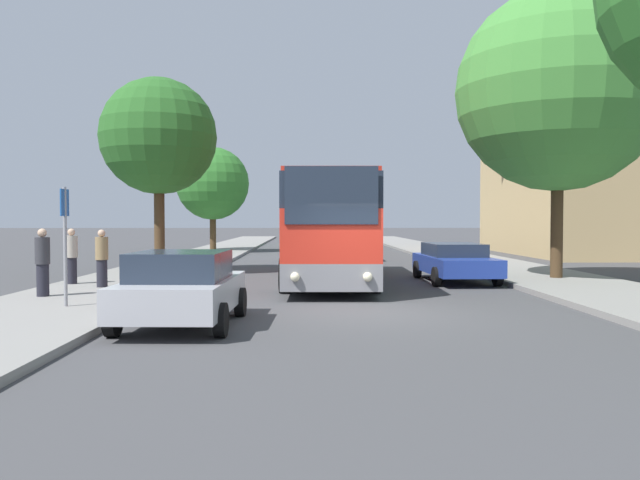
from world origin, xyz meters
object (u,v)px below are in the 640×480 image
bus_middle (320,224)px  parked_car_left_curb (182,287)px  pedestrian_waiting_far (102,258)px  bus_stop_sign (65,233)px  pedestrian_waiting_near (43,262)px  parked_car_right_near (454,261)px  tree_left_near (213,184)px  tree_right_near (558,90)px  bus_front (329,227)px  bus_rear (317,224)px  pedestrian_walking_back (72,256)px  tree_left_far (159,137)px

bus_middle → parked_car_left_curb: 23.52m
bus_middle → pedestrian_waiting_far: size_ratio=7.37×
bus_stop_sign → pedestrian_waiting_near: 2.40m
parked_car_right_near → tree_left_near: bearing=-62.2°
tree_left_near → tree_right_near: 24.48m
bus_front → parked_car_right_near: size_ratio=2.34×
bus_rear → pedestrian_walking_back: (-7.83, -30.98, -0.76)m
parked_car_right_near → tree_left_far: tree_left_far is taller
bus_middle → bus_stop_sign: bus_middle is taller
bus_front → tree_right_near: (7.63, -0.22, 4.56)m
parked_car_left_curb → tree_left_near: (-3.68, 28.14, 3.66)m
bus_middle → tree_left_far: tree_left_far is taller
parked_car_left_curb → tree_right_near: 14.85m
bus_front → bus_stop_sign: bearing=-130.2°
parked_car_right_near → pedestrian_walking_back: bearing=7.2°
parked_car_right_near → tree_left_near: size_ratio=0.71×
bus_front → parked_car_left_curb: bus_front is taller
parked_car_left_curb → parked_car_right_near: 11.37m
bus_middle → pedestrian_walking_back: bus_middle is taller
parked_car_left_curb → pedestrian_waiting_far: 6.77m
parked_car_left_curb → pedestrian_waiting_near: (-4.25, 3.64, 0.25)m
bus_stop_sign → pedestrian_waiting_far: bearing=97.3°
bus_stop_sign → bus_middle: bearing=74.2°
bus_rear → tree_left_near: 12.06m
parked_car_right_near → tree_right_near: size_ratio=0.49×
pedestrian_walking_back → tree_right_near: (15.48, 1.77, 5.41)m
parked_car_left_curb → pedestrian_walking_back: 8.20m
bus_front → parked_car_left_curb: 9.33m
bus_stop_sign → tree_right_near: size_ratio=0.28×
bus_middle → pedestrian_walking_back: bearing=-114.4°
bus_rear → tree_right_near: bearing=-75.8°
pedestrian_waiting_far → tree_right_near: tree_right_near is taller
parked_car_left_curb → bus_front: bearing=72.1°
pedestrian_walking_back → pedestrian_waiting_far: bearing=167.0°
pedestrian_waiting_far → bus_middle: bearing=-171.9°
pedestrian_waiting_near → tree_left_near: tree_left_near is taller
bus_rear → pedestrian_waiting_near: bearing=-102.7°
bus_middle → pedestrian_walking_back: 18.33m
bus_rear → pedestrian_waiting_far: bearing=-102.2°
bus_middle → tree_left_far: 13.44m
parked_car_left_curb → parked_car_right_near: (7.39, 8.64, -0.06)m
bus_front → pedestrian_walking_back: (-7.84, -1.99, -0.85)m
bus_rear → parked_car_right_near: bus_rear is taller
bus_rear → bus_front: bearing=-90.5°
bus_stop_sign → pedestrian_waiting_near: bus_stop_sign is taller
pedestrian_waiting_far → pedestrian_walking_back: 1.53m
bus_middle → parked_car_left_curb: bearing=-96.8°
bus_middle → tree_left_far: (-6.42, -11.30, 3.44)m
pedestrian_waiting_far → parked_car_right_near: bearing=133.5°
bus_rear → tree_left_far: bearing=-104.5°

